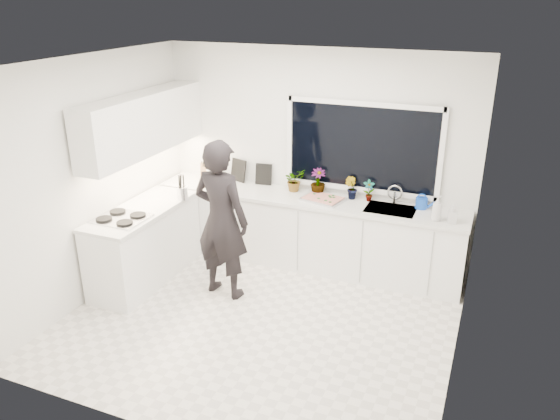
% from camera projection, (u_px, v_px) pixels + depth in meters
% --- Properties ---
extents(floor, '(4.00, 3.50, 0.02)m').
position_uv_depth(floor, '(259.00, 321.00, 5.88)').
color(floor, beige).
rests_on(floor, ground).
extents(wall_back, '(4.00, 0.02, 2.70)m').
position_uv_depth(wall_back, '(315.00, 157.00, 6.88)').
color(wall_back, white).
rests_on(wall_back, ground).
extents(wall_left, '(0.02, 3.50, 2.70)m').
position_uv_depth(wall_left, '(94.00, 179.00, 6.08)').
color(wall_left, white).
rests_on(wall_left, ground).
extents(wall_right, '(0.02, 3.50, 2.70)m').
position_uv_depth(wall_right, '(471.00, 237.00, 4.66)').
color(wall_right, white).
rests_on(wall_right, ground).
extents(ceiling, '(4.00, 3.50, 0.02)m').
position_uv_depth(ceiling, '(255.00, 62.00, 4.86)').
color(ceiling, white).
rests_on(ceiling, wall_back).
extents(window, '(1.80, 0.02, 1.00)m').
position_uv_depth(window, '(362.00, 147.00, 6.56)').
color(window, black).
rests_on(window, wall_back).
extents(base_cabinets_back, '(3.92, 0.58, 0.88)m').
position_uv_depth(base_cabinets_back, '(306.00, 232.00, 6.95)').
color(base_cabinets_back, white).
rests_on(base_cabinets_back, floor).
extents(base_cabinets_left, '(0.58, 1.60, 0.88)m').
position_uv_depth(base_cabinets_left, '(145.00, 245.00, 6.60)').
color(base_cabinets_left, white).
rests_on(base_cabinets_left, floor).
extents(countertop_back, '(3.94, 0.62, 0.04)m').
position_uv_depth(countertop_back, '(306.00, 199.00, 6.77)').
color(countertop_back, silver).
rests_on(countertop_back, base_cabinets_back).
extents(countertop_left, '(0.62, 1.60, 0.04)m').
position_uv_depth(countertop_left, '(142.00, 210.00, 6.43)').
color(countertop_left, silver).
rests_on(countertop_left, base_cabinets_left).
extents(upper_cabinets, '(0.34, 2.10, 0.70)m').
position_uv_depth(upper_cabinets, '(143.00, 124.00, 6.41)').
color(upper_cabinets, white).
rests_on(upper_cabinets, wall_left).
extents(sink, '(0.58, 0.42, 0.14)m').
position_uv_depth(sink, '(390.00, 213.00, 6.42)').
color(sink, silver).
rests_on(sink, countertop_back).
extents(faucet, '(0.03, 0.03, 0.22)m').
position_uv_depth(faucet, '(395.00, 195.00, 6.53)').
color(faucet, silver).
rests_on(faucet, countertop_back).
extents(stovetop, '(0.56, 0.48, 0.03)m').
position_uv_depth(stovetop, '(121.00, 218.00, 6.12)').
color(stovetop, black).
rests_on(stovetop, countertop_left).
extents(person, '(0.72, 0.52, 1.85)m').
position_uv_depth(person, '(221.00, 220.00, 6.09)').
color(person, black).
rests_on(person, floor).
extents(pizza_tray, '(0.55, 0.45, 0.03)m').
position_uv_depth(pizza_tray, '(323.00, 199.00, 6.66)').
color(pizza_tray, '#BCBBC0').
rests_on(pizza_tray, countertop_back).
extents(pizza, '(0.50, 0.40, 0.01)m').
position_uv_depth(pizza, '(323.00, 198.00, 6.66)').
color(pizza, '#A91617').
rests_on(pizza, pizza_tray).
extents(watering_can, '(0.18, 0.18, 0.13)m').
position_uv_depth(watering_can, '(421.00, 203.00, 6.40)').
color(watering_can, blue).
rests_on(watering_can, countertop_back).
extents(paper_towel_roll, '(0.13, 0.13, 0.26)m').
position_uv_depth(paper_towel_roll, '(210.00, 172.00, 7.31)').
color(paper_towel_roll, white).
rests_on(paper_towel_roll, countertop_back).
extents(knife_block, '(0.16, 0.14, 0.22)m').
position_uv_depth(knife_block, '(206.00, 171.00, 7.38)').
color(knife_block, '#946245').
rests_on(knife_block, countertop_back).
extents(utensil_crock, '(0.17, 0.17, 0.16)m').
position_uv_depth(utensil_crock, '(182.00, 193.00, 6.67)').
color(utensil_crock, silver).
rests_on(utensil_crock, countertop_left).
extents(picture_frame_large, '(0.22, 0.05, 0.28)m').
position_uv_depth(picture_frame_large, '(264.00, 174.00, 7.17)').
color(picture_frame_large, black).
rests_on(picture_frame_large, countertop_back).
extents(picture_frame_small, '(0.24, 0.10, 0.30)m').
position_uv_depth(picture_frame_small, '(238.00, 170.00, 7.30)').
color(picture_frame_small, black).
rests_on(picture_frame_small, countertop_back).
extents(herb_plants, '(1.22, 0.34, 0.33)m').
position_uv_depth(herb_plants, '(316.00, 183.00, 6.83)').
color(herb_plants, '#26662D').
rests_on(herb_plants, countertop_back).
extents(soap_bottles, '(0.30, 0.15, 0.28)m').
position_uv_depth(soap_bottles, '(442.00, 210.00, 6.02)').
color(soap_bottles, '#D8BF66').
rests_on(soap_bottles, countertop_back).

